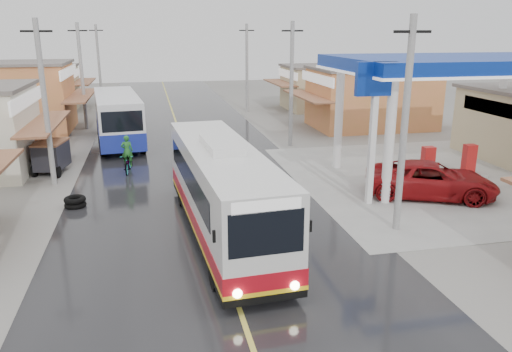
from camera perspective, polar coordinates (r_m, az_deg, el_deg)
The scene contains 13 objects.
ground at distance 18.23m, azimuth -4.43°, elevation -7.84°, with size 120.00×120.00×0.00m, color slate.
road at distance 32.44m, azimuth -8.06°, elevation 2.93°, with size 12.00×90.00×0.02m, color black.
centre_line at distance 32.44m, azimuth -8.06°, elevation 2.95°, with size 0.15×90.00×0.01m, color #D8CC4C.
shopfronts_right at distance 34.07m, azimuth 18.42°, elevation 2.88°, with size 11.00×44.00×4.80m, color beige, non-canonical shape.
utility_poles_left at distance 33.70m, azimuth -20.15°, elevation 2.57°, with size 1.60×50.00×8.00m, color gray, non-canonical shape.
utility_poles_right at distance 33.63m, azimuth 3.93°, elevation 3.52°, with size 1.60×36.00×8.00m, color gray, non-canonical shape.
coach_bus at distance 18.57m, azimuth -3.93°, elevation -1.60°, with size 3.26×11.70×3.61m.
second_bus at distance 35.12m, azimuth -15.52°, elevation 6.47°, with size 3.75×10.19×3.31m.
jeepney at distance 24.35m, azimuth 19.36°, elevation -0.41°, with size 2.72×5.89×1.64m, color maroon.
cyclist at distance 27.81m, azimuth -14.43°, elevation 1.76°, with size 0.84×2.00×2.10m.
tricycle_near at distance 28.95m, azimuth -22.37°, elevation 2.22°, with size 1.88×2.51×1.75m.
tricycle_far at distance 31.28m, azimuth -24.30°, elevation 2.76°, with size 1.73×2.25×1.54m.
tyre_stack at distance 23.18m, azimuth -19.97°, elevation -2.81°, with size 0.94×0.94×0.48m.
Camera 1 is at (-2.12, -16.50, 7.46)m, focal length 35.00 mm.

